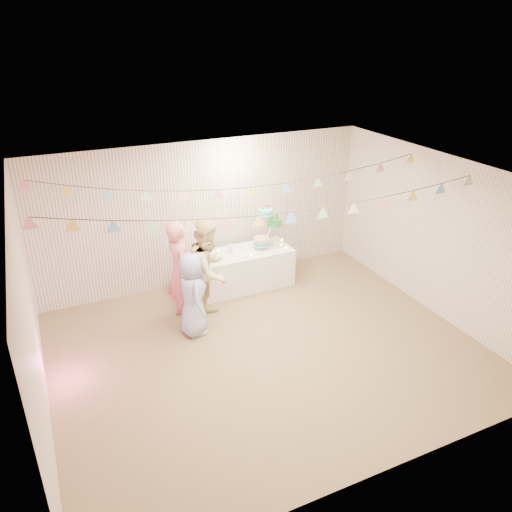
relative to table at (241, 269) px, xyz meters
name	(u,v)px	position (x,y,z in m)	size (l,w,h in m)	color
floor	(266,350)	(-0.44, -1.97, -0.34)	(6.00, 6.00, 0.00)	brown
ceiling	(268,179)	(-0.44, -1.97, 2.26)	(6.00, 6.00, 0.00)	white
back_wall	(206,214)	(-0.44, 0.53, 0.96)	(6.00, 6.00, 0.00)	silver
front_wall	(383,379)	(-0.44, -4.47, 0.96)	(6.00, 6.00, 0.00)	silver
left_wall	(29,321)	(-3.44, -1.97, 0.96)	(5.00, 5.00, 0.00)	silver
right_wall	(437,236)	(2.56, -1.97, 0.96)	(5.00, 5.00, 0.00)	silver
table	(241,269)	(0.00, 0.00, 0.00)	(1.83, 0.73, 0.69)	white
cake_stand	(268,223)	(0.55, 0.05, 0.78)	(0.67, 0.39, 0.74)	silver
cake_bottom	(261,241)	(0.40, -0.01, 0.49)	(0.31, 0.31, 0.15)	#2993C1
cake_middle	(274,221)	(0.73, 0.14, 0.76)	(0.27, 0.27, 0.22)	#1D8531
cake_top_tier	(265,211)	(0.49, 0.02, 1.03)	(0.25, 0.25, 0.19)	#4ADAEB
platter	(212,255)	(-0.56, -0.05, 0.42)	(0.37, 0.37, 0.02)	white
posy	(230,245)	(-0.18, 0.05, 0.48)	(0.13, 0.13, 0.15)	white
person_adult_a	(180,272)	(-1.29, -0.60, 0.50)	(0.62, 0.41, 1.69)	#CC6A72
person_adult_b	(209,271)	(-0.87, -0.77, 0.51)	(0.83, 0.64, 1.70)	#CBBA7D
person_child	(192,294)	(-1.25, -1.07, 0.32)	(0.65, 0.42, 1.33)	#8EA1C9
bunting_back	(235,176)	(-0.44, -0.87, 2.01)	(5.60, 1.10, 0.40)	pink
bunting_front	(275,205)	(-0.44, -2.17, 1.98)	(5.60, 0.90, 0.36)	#72A5E5
tealight_0	(201,263)	(-0.80, -0.15, 0.36)	(0.04, 0.04, 0.03)	#FFD88C
tealight_1	(219,251)	(-0.35, 0.18, 0.36)	(0.04, 0.04, 0.03)	#FFD88C
tealight_2	(251,255)	(0.10, -0.22, 0.36)	(0.04, 0.04, 0.03)	#FFD88C
tealight_3	(254,243)	(0.35, 0.22, 0.36)	(0.04, 0.04, 0.03)	#FFD88C
tealight_4	(286,247)	(0.82, -0.18, 0.36)	(0.04, 0.04, 0.03)	#FFD88C
tealight_5	(282,240)	(0.90, 0.15, 0.36)	(0.04, 0.04, 0.03)	#FFD88C
tealight_6	(281,245)	(0.78, -0.05, 0.36)	(0.04, 0.04, 0.03)	#FFD88C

